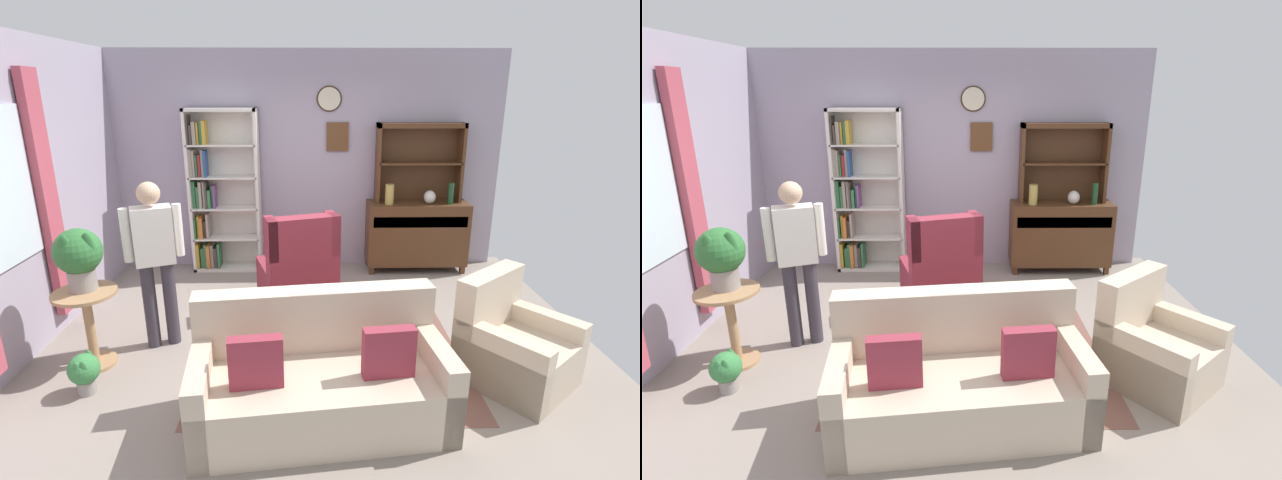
{
  "view_description": "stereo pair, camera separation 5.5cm",
  "coord_description": "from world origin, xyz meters",
  "views": [
    {
      "loc": [
        0.01,
        -4.02,
        2.3
      ],
      "look_at": [
        0.1,
        0.2,
        0.95
      ],
      "focal_mm": 26.2,
      "sensor_mm": 36.0,
      "label": 1
    },
    {
      "loc": [
        0.07,
        -4.02,
        2.3
      ],
      "look_at": [
        0.1,
        0.2,
        0.95
      ],
      "focal_mm": 26.2,
      "sensor_mm": 36.0,
      "label": 2
    }
  ],
  "objects": [
    {
      "name": "potted_plant_large",
      "position": [
        -1.91,
        -0.34,
        1.01
      ],
      "size": [
        0.39,
        0.39,
        0.53
      ],
      "color": "gray",
      "rests_on": "plant_stand"
    },
    {
      "name": "bookshelf",
      "position": [
        -1.18,
        1.94,
        1.01
      ],
      "size": [
        0.9,
        0.3,
        2.1
      ],
      "color": "silver",
      "rests_on": "ground_plane"
    },
    {
      "name": "plant_stand",
      "position": [
        -1.89,
        -0.38,
        0.43
      ],
      "size": [
        0.52,
        0.52,
        0.7
      ],
      "color": "#A87F56",
      "rests_on": "ground_plane"
    },
    {
      "name": "vase_round",
      "position": [
        1.54,
        1.79,
        1.01
      ],
      "size": [
        0.15,
        0.15,
        0.17
      ],
      "primitive_type": "ellipsoid",
      "color": "beige",
      "rests_on": "sideboard"
    },
    {
      "name": "potted_plant_small",
      "position": [
        -1.78,
        -0.8,
        0.2
      ],
      "size": [
        0.24,
        0.24,
        0.34
      ],
      "color": "gray",
      "rests_on": "ground_plane"
    },
    {
      "name": "wingback_chair",
      "position": [
        -0.13,
        0.88,
        0.38
      ],
      "size": [
        0.98,
        0.99,
        1.05
      ],
      "color": "maroon",
      "rests_on": "ground_plane"
    },
    {
      "name": "sideboard",
      "position": [
        1.41,
        1.86,
        0.51
      ],
      "size": [
        1.3,
        0.45,
        0.92
      ],
      "color": "#4C2D19",
      "rests_on": "ground_plane"
    },
    {
      "name": "armchair_floral",
      "position": [
        1.67,
        -0.67,
        0.29
      ],
      "size": [
        1.07,
        1.08,
        0.88
      ],
      "color": "beige",
      "rests_on": "ground_plane"
    },
    {
      "name": "couch_floral",
      "position": [
        0.07,
        -1.11,
        0.31
      ],
      "size": [
        1.89,
        1.05,
        0.9
      ],
      "color": "beige",
      "rests_on": "ground_plane"
    },
    {
      "name": "sideboard_hutch",
      "position": [
        1.41,
        1.97,
        1.56
      ],
      "size": [
        1.1,
        0.26,
        1.0
      ],
      "color": "#4C2D19",
      "rests_on": "sideboard"
    },
    {
      "name": "bottle_wine",
      "position": [
        1.8,
        1.77,
        1.06
      ],
      "size": [
        0.07,
        0.07,
        0.27
      ],
      "primitive_type": "cylinder",
      "color": "#194223",
      "rests_on": "sideboard"
    },
    {
      "name": "wall_left",
      "position": [
        -2.52,
        -0.04,
        1.4
      ],
      "size": [
        0.16,
        4.2,
        2.8
      ],
      "color": "#A399AD",
      "rests_on": "ground_plane"
    },
    {
      "name": "ground_plane",
      "position": [
        0.0,
        0.0,
        -0.01
      ],
      "size": [
        5.4,
        4.6,
        0.02
      ],
      "primitive_type": "cube",
      "color": "gray"
    },
    {
      "name": "person_reading",
      "position": [
        -1.39,
        -0.04,
        0.91
      ],
      "size": [
        0.51,
        0.31,
        1.56
      ],
      "color": "#38333D",
      "rests_on": "ground_plane"
    },
    {
      "name": "coffee_table",
      "position": [
        0.19,
        -0.27,
        0.35
      ],
      "size": [
        0.8,
        0.5,
        0.42
      ],
      "color": "#4C2D19",
      "rests_on": "ground_plane"
    },
    {
      "name": "vase_tall",
      "position": [
        1.02,
        1.78,
        1.05
      ],
      "size": [
        0.11,
        0.11,
        0.25
      ],
      "primitive_type": "cylinder",
      "color": "tan",
      "rests_on": "sideboard"
    },
    {
      "name": "book_stack",
      "position": [
        0.3,
        -0.2,
        0.46
      ],
      "size": [
        0.21,
        0.15,
        0.09
      ],
      "color": "gold",
      "rests_on": "coffee_table"
    },
    {
      "name": "wall_back",
      "position": [
        0.0,
        2.13,
        1.41
      ],
      "size": [
        5.0,
        0.09,
        2.8
      ],
      "color": "#A399AD",
      "rests_on": "ground_plane"
    },
    {
      "name": "area_rug",
      "position": [
        0.2,
        -0.3,
        0.0
      ],
      "size": [
        2.31,
        1.95,
        0.01
      ],
      "primitive_type": "cube",
      "color": "brown",
      "rests_on": "ground_plane"
    }
  ]
}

